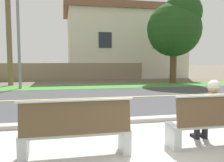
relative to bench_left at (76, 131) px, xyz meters
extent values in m
plane|color=#665B4C|center=(1.29, 7.66, -0.46)|extent=(140.00, 140.00, 0.00)
cube|color=#B7B2A8|center=(1.29, 0.06, -0.45)|extent=(44.00, 3.60, 0.01)
cube|color=#ADA89E|center=(1.29, 2.01, -0.40)|extent=(44.00, 0.30, 0.11)
cube|color=#424247|center=(1.29, 6.16, -0.45)|extent=(52.00, 8.00, 0.01)
cube|color=#E0CC4C|center=(1.29, 6.16, -0.45)|extent=(48.00, 0.14, 0.01)
cube|color=#478438|center=(1.29, 10.75, -0.45)|extent=(48.00, 2.80, 0.02)
cube|color=silver|center=(-0.84, 0.07, -0.23)|extent=(0.14, 0.40, 0.45)
cube|color=silver|center=(0.84, 0.07, -0.23)|extent=(0.14, 0.40, 0.45)
cube|color=silver|center=(0.00, 0.07, -0.03)|extent=(1.81, 0.44, 0.05)
cube|color=brown|center=(0.00, -0.13, 0.25)|extent=(1.74, 0.12, 0.52)
cylinder|color=silver|center=(0.00, -0.14, 0.53)|extent=(1.81, 0.04, 0.04)
cube|color=silver|center=(1.75, 0.07, -0.23)|extent=(0.14, 0.40, 0.45)
cube|color=silver|center=(2.58, 0.07, -0.03)|extent=(1.81, 0.44, 0.05)
cube|color=brown|center=(2.58, -0.13, 0.25)|extent=(1.74, 0.12, 0.52)
cylinder|color=silver|center=(2.58, -0.14, 0.53)|extent=(1.81, 0.04, 0.04)
cylinder|color=black|center=(2.47, 0.26, 0.05)|extent=(0.15, 0.42, 0.15)
cylinder|color=black|center=(2.65, 0.26, 0.05)|extent=(0.15, 0.42, 0.15)
cylinder|color=black|center=(2.47, 0.45, -0.24)|extent=(0.12, 0.12, 0.43)
cube|color=black|center=(2.47, 0.53, -0.42)|extent=(0.09, 0.24, 0.07)
cylinder|color=black|center=(2.65, 0.45, -0.24)|extent=(0.12, 0.12, 0.43)
cube|color=black|center=(2.65, 0.53, -0.42)|extent=(0.09, 0.24, 0.07)
cube|color=#6B7047|center=(2.56, 0.07, 0.25)|extent=(0.34, 0.20, 0.52)
cylinder|color=#6B7047|center=(2.34, 0.09, 0.27)|extent=(0.09, 0.09, 0.46)
cylinder|color=#6B7047|center=(2.77, 0.09, 0.27)|extent=(0.09, 0.09, 0.46)
sphere|color=tan|center=(2.56, 0.08, 0.64)|extent=(0.21, 0.21, 0.21)
sphere|color=beige|center=(2.56, 0.08, 0.68)|extent=(0.22, 0.22, 0.22)
cylinder|color=gray|center=(-2.59, 10.35, 3.29)|extent=(0.16, 0.16, 7.49)
cylinder|color=brown|center=(7.50, 11.80, 0.73)|extent=(0.46, 0.46, 2.36)
sphere|color=#1E4719|center=(7.50, 11.80, 3.32)|extent=(3.78, 3.78, 3.78)
sphere|color=#1E4719|center=(7.97, 11.51, 4.45)|extent=(2.64, 2.64, 2.64)
cylinder|color=brown|center=(-3.48, 12.29, 3.78)|extent=(0.32, 0.32, 8.47)
cube|color=gray|center=(0.00, 15.88, 0.24)|extent=(13.00, 0.36, 1.40)
cube|color=beige|center=(5.71, 19.08, 2.55)|extent=(10.67, 6.40, 6.01)
cube|color=brown|center=(5.71, 19.08, 5.86)|extent=(11.53, 6.91, 0.60)
cube|color=#232833|center=(3.31, 15.85, 2.85)|extent=(1.10, 0.06, 1.30)
cube|color=#232833|center=(8.11, 15.85, 2.85)|extent=(1.10, 0.06, 1.30)
camera|label=1|loc=(-0.20, -3.83, 1.16)|focal=38.04mm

